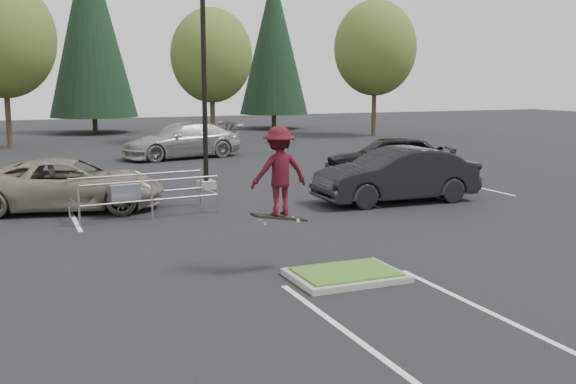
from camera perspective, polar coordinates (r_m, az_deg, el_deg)
name	(u,v)px	position (r m, az deg, el deg)	size (l,w,h in m)	color
ground	(346,278)	(13.74, 4.91, -7.29)	(120.00, 120.00, 0.00)	black
grass_median	(346,275)	(13.71, 4.92, -6.98)	(2.20, 1.60, 0.16)	gray
stall_lines	(201,225)	(18.72, -7.39, -2.78)	(22.62, 17.60, 0.01)	silver
light_pole	(204,62)	(24.56, -7.14, 10.84)	(0.70, 0.60, 10.12)	gray
decid_b	(3,42)	(42.22, -22.99, 11.60)	(5.89, 5.89, 9.64)	#38281C
decid_c	(211,58)	(43.22, -6.51, 11.17)	(5.12, 5.12, 8.38)	#38281C
decid_d	(375,51)	(48.45, 7.35, 11.75)	(5.76, 5.76, 9.43)	#38281C
conif_b	(90,25)	(52.64, -16.39, 13.38)	(6.38, 6.38, 14.50)	#38281C
conif_c	(274,43)	(55.03, -1.22, 12.52)	(5.50, 5.50, 12.50)	#38281C
cart_corral	(129,192)	(20.10, -13.33, 0.02)	(4.25, 1.89, 1.17)	#989BA0
skateboarder	(279,172)	(13.75, -0.75, 1.72)	(1.21, 0.68, 2.01)	black
car_l_tan	(68,184)	(21.66, -18.12, 0.62)	(2.62, 5.69, 1.58)	gray
car_r_charc	(396,175)	(22.17, 9.14, 1.41)	(1.87, 5.37, 1.77)	black
car_r_black	(391,157)	(27.28, 8.68, 2.93)	(2.08, 5.18, 1.76)	black
car_far_silver	(183,140)	(34.77, -8.87, 4.34)	(2.50, 6.14, 1.78)	#9D9D98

